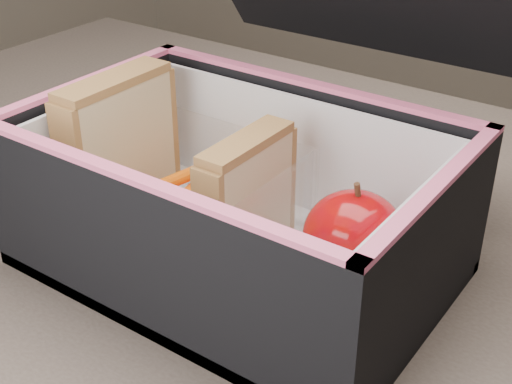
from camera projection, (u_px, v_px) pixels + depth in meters
kitchen_table at (276, 341)px, 0.61m from camera, size 1.20×0.80×0.75m
lunch_bag at (241, 188)px, 0.52m from camera, size 0.31×0.32×0.28m
plastic_tub at (181, 191)px, 0.55m from camera, size 0.17×0.12×0.07m
sandwich_left at (119, 143)px, 0.57m from camera, size 0.03×0.10×0.11m
sandwich_right at (247, 198)px, 0.51m from camera, size 0.02×0.09×0.10m
carrot_sticks at (189, 200)px, 0.57m from camera, size 0.06×0.12×0.03m
paper_napkin at (345, 278)px, 0.51m from camera, size 0.09×0.09×0.01m
red_apple at (354, 237)px, 0.49m from camera, size 0.09×0.09×0.08m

